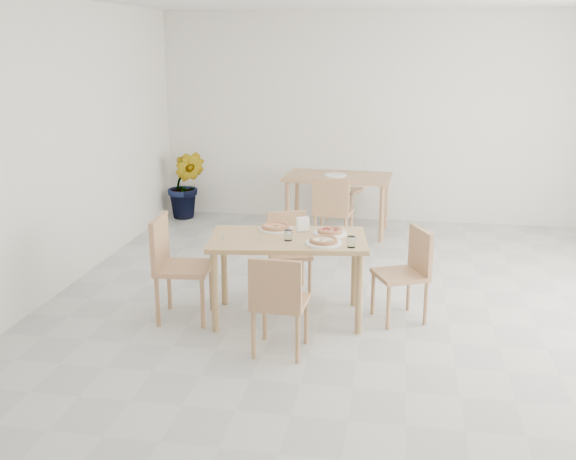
% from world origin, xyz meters
% --- Properties ---
extents(main_table, '(1.44, 0.94, 0.75)m').
position_xyz_m(main_table, '(-0.67, -0.13, 0.66)').
color(main_table, tan).
rests_on(main_table, ground).
extents(chair_south, '(0.43, 0.43, 0.82)m').
position_xyz_m(chair_south, '(-0.62, -0.88, 0.48)').
color(chair_south, tan).
rests_on(chair_south, ground).
extents(chair_north, '(0.50, 0.50, 0.78)m').
position_xyz_m(chair_north, '(-0.78, 0.56, 0.45)').
color(chair_north, tan).
rests_on(chair_north, ground).
extents(chair_west, '(0.50, 0.50, 0.93)m').
position_xyz_m(chair_west, '(-1.65, -0.30, 0.54)').
color(chair_west, tan).
rests_on(chair_west, ground).
extents(chair_east, '(0.54, 0.54, 0.82)m').
position_xyz_m(chair_east, '(0.38, 0.03, 0.48)').
color(chair_east, tan).
rests_on(chair_east, ground).
extents(plate_margherita, '(0.30, 0.30, 0.02)m').
position_xyz_m(plate_margherita, '(-0.82, 0.09, 0.76)').
color(plate_margherita, white).
rests_on(plate_margherita, main_table).
extents(plate_mushroom, '(0.31, 0.31, 0.02)m').
position_xyz_m(plate_mushroom, '(-0.34, -0.28, 0.76)').
color(plate_mushroom, white).
rests_on(plate_mushroom, main_table).
extents(plate_pepperoni, '(0.29, 0.29, 0.02)m').
position_xyz_m(plate_pepperoni, '(-0.32, 0.03, 0.76)').
color(plate_pepperoni, white).
rests_on(plate_pepperoni, main_table).
extents(pizza_margherita, '(0.31, 0.31, 0.03)m').
position_xyz_m(pizza_margherita, '(-0.82, 0.09, 0.78)').
color(pizza_margherita, tan).
rests_on(pizza_margherita, plate_margherita).
extents(pizza_mushroom, '(0.28, 0.28, 0.03)m').
position_xyz_m(pizza_mushroom, '(-0.34, -0.28, 0.78)').
color(pizza_mushroom, tan).
rests_on(pizza_mushroom, plate_mushroom).
extents(pizza_pepperoni, '(0.29, 0.29, 0.03)m').
position_xyz_m(pizza_pepperoni, '(-0.32, 0.03, 0.78)').
color(pizza_pepperoni, tan).
rests_on(pizza_pepperoni, plate_pepperoni).
extents(tumbler_a, '(0.07, 0.07, 0.09)m').
position_xyz_m(tumbler_a, '(-0.10, -0.33, 0.80)').
color(tumbler_a, white).
rests_on(tumbler_a, main_table).
extents(tumbler_b, '(0.07, 0.07, 0.09)m').
position_xyz_m(tumbler_b, '(-0.65, -0.22, 0.80)').
color(tumbler_b, white).
rests_on(tumbler_b, main_table).
extents(napkin_holder, '(0.13, 0.11, 0.13)m').
position_xyz_m(napkin_holder, '(-0.57, 0.07, 0.81)').
color(napkin_holder, silver).
rests_on(napkin_holder, main_table).
extents(fork_a, '(0.07, 0.17, 0.01)m').
position_xyz_m(fork_a, '(-1.22, -0.25, 0.75)').
color(fork_a, silver).
rests_on(fork_a, main_table).
extents(fork_b, '(0.03, 0.18, 0.01)m').
position_xyz_m(fork_b, '(-0.89, -0.23, 0.75)').
color(fork_b, silver).
rests_on(fork_b, main_table).
extents(second_table, '(1.36, 0.82, 0.75)m').
position_xyz_m(second_table, '(-0.51, 2.75, 0.65)').
color(second_table, tan).
rests_on(second_table, ground).
extents(chair_back_s, '(0.47, 0.47, 0.87)m').
position_xyz_m(chair_back_s, '(-0.50, 2.00, 0.51)').
color(chair_back_s, tan).
rests_on(chair_back_s, ground).
extents(chair_back_n, '(0.53, 0.53, 0.84)m').
position_xyz_m(chair_back_n, '(-0.44, 3.49, 0.49)').
color(chair_back_n, tan).
rests_on(chair_back_n, ground).
extents(plate_empty, '(0.29, 0.29, 0.02)m').
position_xyz_m(plate_empty, '(-0.54, 2.71, 0.76)').
color(plate_empty, white).
rests_on(plate_empty, second_table).
extents(potted_plant, '(0.55, 0.45, 0.95)m').
position_xyz_m(potted_plant, '(-2.65, 3.13, 0.48)').
color(potted_plant, '#1F6A29').
rests_on(potted_plant, ground).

